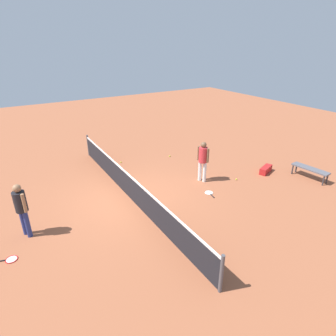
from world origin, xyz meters
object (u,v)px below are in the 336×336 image
Objects in this scene: equipment_bag at (266,169)px; tennis_ball_by_net at (170,156)px; player_far_side at (21,206)px; player_near_side at (203,158)px; tennis_ball_near_player at (236,179)px; tennis_racket_far_player at (10,259)px; courtside_bench at (310,169)px; tennis_racket_near_player at (209,193)px; tennis_ball_midcourt at (121,162)px.

tennis_ball_by_net is at bearing 35.32° from equipment_bag.
player_near_side is at bearing -88.81° from player_far_side.
tennis_ball_near_player is 1.00× the size of tennis_ball_by_net.
courtside_bench is at bearing -95.80° from tennis_racket_far_player.
tennis_racket_near_player is (-0.99, 0.40, -1.00)m from player_near_side.
courtside_bench is (-2.18, -3.99, -0.59)m from player_near_side.
player_near_side is 25.76× the size of tennis_ball_by_net.
player_far_side reaches higher than tennis_ball_midcourt.
player_near_side is at bearing -81.76° from tennis_racket_far_player.
tennis_racket_far_player is at bearing 118.23° from tennis_ball_by_net.
courtside_bench is (-1.14, -11.18, 0.40)m from tennis_racket_far_player.
tennis_ball_near_player is 3.80m from tennis_ball_by_net.
tennis_racket_near_player is 1.70m from tennis_ball_near_player.
tennis_racket_far_player is (-0.05, 6.79, 0.00)m from tennis_racket_near_player.
tennis_racket_near_player is at bearing 74.85° from courtside_bench.
tennis_ball_by_net is at bearing -61.77° from tennis_racket_far_player.
player_far_side is 10.84m from courtside_bench.
tennis_ball_near_player is at bearing -164.49° from tennis_ball_by_net.
equipment_bag reaches higher than tennis_racket_near_player.
tennis_ball_midcourt is 0.04× the size of courtside_bench.
courtside_bench is at bearing -144.04° from tennis_ball_by_net.
player_far_side reaches higher than tennis_racket_far_player.
player_far_side is 5.89m from tennis_ball_midcourt.
courtside_bench is 1.81× the size of equipment_bag.
tennis_racket_far_player is at bearing 90.44° from tennis_racket_near_player.
player_near_side is 1.46m from tennis_racket_near_player.
tennis_ball_near_player and tennis_ball_midcourt have the same top height.
tennis_ball_by_net is at bearing 35.96° from courtside_bench.
player_near_side reaches higher than tennis_ball_midcourt.
player_near_side reaches higher than courtside_bench.
player_near_side reaches higher than tennis_ball_near_player.
equipment_bag is (0.17, -3.34, 0.13)m from tennis_racket_near_player.
tennis_racket_near_player is at bearing -97.75° from player_far_side.
tennis_ball_by_net is at bearing -65.83° from player_far_side.
tennis_ball_midcourt is 6.67m from equipment_bag.
equipment_bag reaches higher than tennis_ball_by_net.
equipment_bag is (-0.81, -2.94, -0.87)m from player_near_side.
courtside_bench is 1.75m from equipment_bag.
player_far_side reaches higher than equipment_bag.
tennis_racket_near_player is 3.35m from equipment_bag.
player_far_side reaches higher than tennis_ball_near_player.
tennis_racket_far_player is at bearing 98.24° from player_near_side.
player_near_side is 3.13m from tennis_ball_by_net.
player_near_side is 25.76× the size of tennis_ball_near_player.
tennis_racket_far_player is 9.20× the size of tennis_ball_midcourt.
tennis_racket_near_player is at bearing 170.46° from tennis_ball_by_net.
player_near_side is 2.81× the size of tennis_racket_near_player.
player_near_side reaches higher than tennis_ball_by_net.
courtside_bench reaches higher than tennis_racket_near_player.
player_far_side is 7.63m from tennis_ball_by_net.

